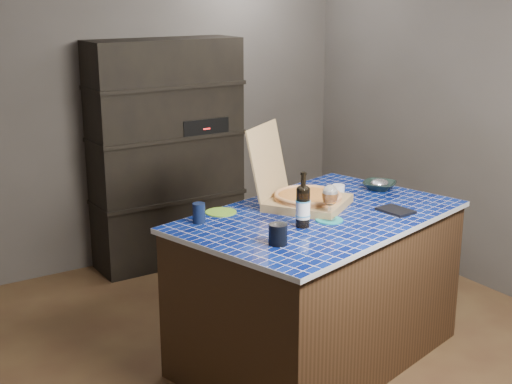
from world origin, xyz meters
TOP-DOWN VIEW (x-y plane):
  - room at (0.00, 0.00)m, footprint 3.50×3.50m
  - shelving_unit at (0.00, 1.53)m, footprint 1.20×0.41m
  - kitchen_island at (0.03, -0.40)m, footprint 1.86×1.43m
  - pizza_box at (0.04, -0.22)m, footprint 0.65×0.68m
  - mead_bottle at (-0.19, -0.53)m, footprint 0.08×0.08m
  - teal_trivet at (0.00, -0.53)m, footprint 0.15×0.15m
  - wine_glass at (0.00, -0.53)m, footprint 0.09×0.09m
  - tumbler at (-0.46, -0.69)m, footprint 0.10×0.10m
  - dvd_case at (0.43, -0.61)m, footprint 0.16×0.21m
  - bowl at (0.68, -0.20)m, footprint 0.29×0.29m
  - foil_contents at (0.68, -0.20)m, footprint 0.13×0.11m
  - white_jar at (0.38, -0.15)m, footprint 0.08×0.08m
  - navy_cup at (-0.63, -0.16)m, footprint 0.07×0.07m
  - green_trivet at (-0.43, -0.07)m, footprint 0.18×0.18m

SIDE VIEW (x-z plane):
  - kitchen_island at x=0.03m, z-range 0.00..0.91m
  - shelving_unit at x=0.00m, z-range 0.00..1.80m
  - green_trivet at x=-0.43m, z-range 0.91..0.91m
  - teal_trivet at x=0.00m, z-range 0.91..0.91m
  - dvd_case at x=0.43m, z-range 0.91..0.92m
  - bowl at x=0.68m, z-range 0.91..0.96m
  - white_jar at x=0.38m, z-range 0.91..0.97m
  - foil_contents at x=0.68m, z-range 0.92..0.98m
  - tumbler at x=-0.46m, z-range 0.91..1.01m
  - navy_cup at x=-0.63m, z-range 0.91..1.02m
  - pizza_box at x=0.04m, z-range 0.74..1.21m
  - mead_bottle at x=-0.19m, z-range 0.87..1.18m
  - wine_glass at x=0.00m, z-range 0.95..1.15m
  - room at x=0.00m, z-range -0.50..3.00m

